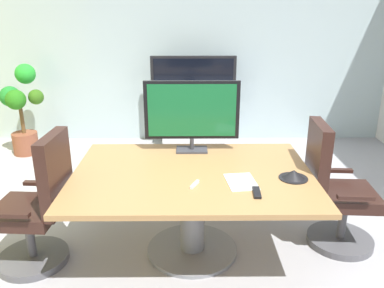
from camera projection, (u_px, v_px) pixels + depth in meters
name	position (u px, v px, depth m)	size (l,w,h in m)	color
ground_plane	(188.00, 250.00, 3.36)	(7.10, 7.10, 0.00)	#99999E
wall_back_glass_partition	(188.00, 46.00, 5.76)	(6.01, 0.10, 2.82)	#9EB2B7
conference_table	(192.00, 192.00, 3.17)	(1.89, 1.35, 0.73)	olive
office_chair_left	(38.00, 212.00, 3.06)	(0.61, 0.59, 1.09)	#4C4C51
office_chair_right	(334.00, 196.00, 3.32)	(0.61, 0.59, 1.09)	#4C4C51
tv_monitor	(192.00, 112.00, 3.47)	(0.84, 0.18, 0.64)	#333338
wall_display_unit	(193.00, 116.00, 5.75)	(1.20, 0.36, 1.31)	#B7BABC
potted_plant	(22.00, 109.00, 5.35)	(0.57, 0.59, 1.22)	brown
conference_phone	(294.00, 175.00, 2.99)	(0.22, 0.22, 0.07)	black
remote_control	(257.00, 192.00, 2.76)	(0.05, 0.17, 0.02)	black
whiteboard_marker	(195.00, 184.00, 2.88)	(0.13, 0.02, 0.02)	silver
paper_notepad	(241.00, 182.00, 2.94)	(0.21, 0.30, 0.01)	white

